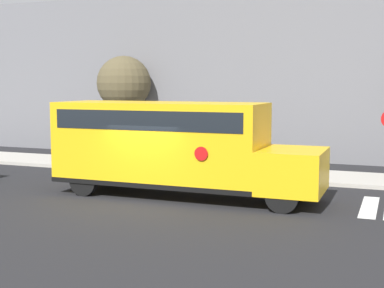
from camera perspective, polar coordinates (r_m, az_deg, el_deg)
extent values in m
plane|color=black|center=(17.61, -5.37, -6.21)|extent=(60.00, 60.00, 0.00)
cube|color=#B2ADA3|center=(23.48, 1.76, -2.82)|extent=(44.00, 3.00, 0.15)
cube|color=slate|center=(29.39, 6.06, 7.27)|extent=(32.00, 4.00, 8.60)
cube|color=white|center=(17.78, 18.39, -6.38)|extent=(0.50, 3.20, 0.01)
cube|color=yellow|center=(18.46, -3.42, 0.16)|extent=(7.22, 2.50, 2.77)
cube|color=yellow|center=(17.17, 10.69, -2.81)|extent=(1.97, 2.50, 1.35)
cube|color=black|center=(18.64, -3.39, -3.83)|extent=(7.22, 2.54, 0.16)
cube|color=black|center=(18.39, -3.43, 2.75)|extent=(6.64, 2.53, 0.64)
cylinder|color=red|center=(16.54, 0.98, -1.04)|extent=(0.44, 0.02, 0.44)
cylinder|color=black|center=(18.34, 10.97, -4.20)|extent=(1.00, 0.30, 1.00)
cylinder|color=black|center=(16.25, 9.60, -5.54)|extent=(1.00, 0.30, 1.00)
cylinder|color=black|center=(20.68, -8.22, -2.95)|extent=(1.00, 0.30, 1.00)
cylinder|color=black|center=(18.86, -11.45, -3.92)|extent=(1.00, 0.30, 1.00)
cylinder|color=brown|center=(28.75, -7.20, 1.73)|extent=(0.28, 0.28, 3.04)
sphere|color=brown|center=(28.66, -7.27, 6.48)|extent=(2.86, 2.86, 2.86)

